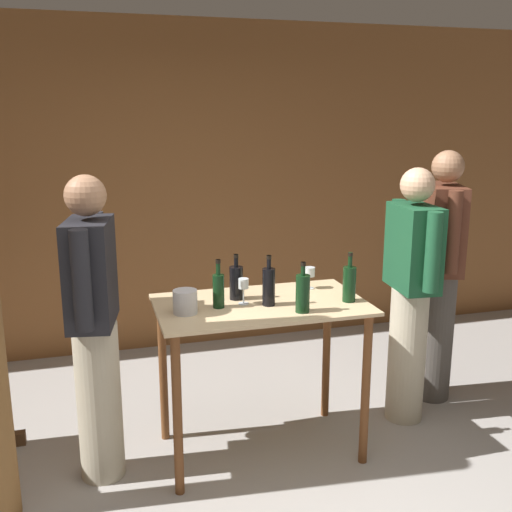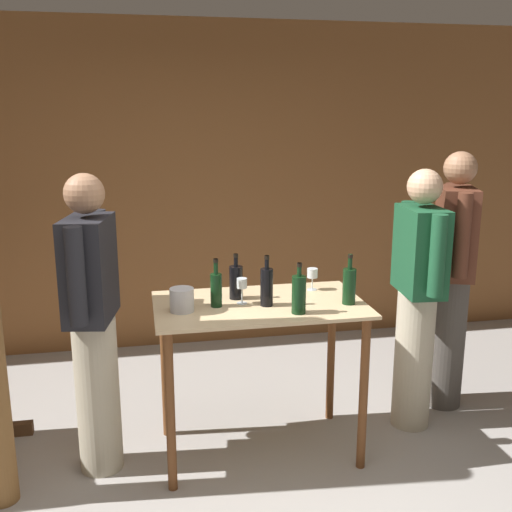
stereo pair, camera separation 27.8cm
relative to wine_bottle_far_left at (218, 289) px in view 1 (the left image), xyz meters
name	(u,v)px [view 1 (the left image)]	position (x,y,z in m)	size (l,w,h in m)	color
back_wall	(189,189)	(0.16, 1.84, 0.32)	(8.40, 0.05, 2.70)	brown
tasting_table	(261,332)	(0.25, 0.01, -0.28)	(1.19, 0.69, 0.93)	#D1B284
wine_bottle_far_left	(218,289)	(0.00, 0.00, 0.00)	(0.06, 0.06, 0.27)	black
wine_bottle_left	(236,282)	(0.13, 0.12, 0.00)	(0.08, 0.08, 0.27)	black
wine_bottle_center	(269,286)	(0.28, -0.04, 0.01)	(0.07, 0.07, 0.29)	black
wine_bottle_right	(303,292)	(0.42, -0.20, 0.00)	(0.08, 0.08, 0.28)	black
wine_bottle_far_right	(349,283)	(0.74, -0.10, 0.00)	(0.07, 0.07, 0.29)	black
wine_glass_near_left	(244,285)	(0.15, 0.02, 0.01)	(0.06, 0.06, 0.15)	silver
wine_glass_near_center	(310,273)	(0.61, 0.20, -0.01)	(0.06, 0.06, 0.13)	silver
ice_bucket	(185,302)	(-0.19, -0.05, -0.04)	(0.13, 0.13, 0.13)	silver
person_host	(411,291)	(1.27, 0.13, -0.16)	(0.25, 0.59, 1.65)	#B7AD93
person_visitor_with_scarf	(440,272)	(1.61, 0.34, -0.11)	(0.34, 0.56, 1.74)	#4C4742
person_visitor_bearded	(94,325)	(-0.67, 0.01, -0.14)	(0.29, 0.58, 1.68)	#B7AD93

